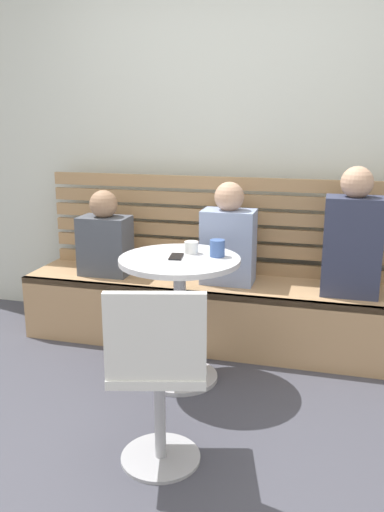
{
  "coord_description": "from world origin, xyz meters",
  "views": [
    {
      "loc": [
        0.67,
        -2.07,
        1.49
      ],
      "look_at": [
        -0.07,
        0.66,
        0.75
      ],
      "focal_mm": 36.96,
      "sensor_mm": 36.0,
      "label": 1
    }
  ],
  "objects_px": {
    "cafe_table": "(180,295)",
    "white_chair": "(158,372)",
    "phone_on_table": "(176,257)",
    "cup_mug_blue": "(217,248)",
    "person_child_left": "(105,238)",
    "person_adult": "(353,238)",
    "booth_bench": "(223,313)",
    "cup_ceramic_white": "(191,247)",
    "person_child_middle": "(229,239)"
  },
  "relations": [
    {
      "from": "phone_on_table",
      "to": "cup_mug_blue",
      "type": "bearing_deg",
      "value": 10.99
    },
    {
      "from": "white_chair",
      "to": "cup_ceramic_white",
      "type": "distance_m",
      "value": 0.98
    },
    {
      "from": "cup_ceramic_white",
      "to": "phone_on_table",
      "type": "relative_size",
      "value": 0.57
    },
    {
      "from": "white_chair",
      "to": "cup_mug_blue",
      "type": "height_order",
      "value": "white_chair"
    },
    {
      "from": "booth_bench",
      "to": "cup_ceramic_white",
      "type": "xyz_separation_m",
      "value": [
        -0.1,
        -0.45,
        0.55
      ]
    },
    {
      "from": "person_adult",
      "to": "phone_on_table",
      "type": "height_order",
      "value": "person_adult"
    },
    {
      "from": "phone_on_table",
      "to": "booth_bench",
      "type": "bearing_deg",
      "value": 65.58
    },
    {
      "from": "cup_mug_blue",
      "to": "person_child_middle",
      "type": "bearing_deg",
      "value": 93.77
    },
    {
      "from": "phone_on_table",
      "to": "person_child_middle",
      "type": "bearing_deg",
      "value": 63.01
    },
    {
      "from": "white_chair",
      "to": "person_child_left",
      "type": "relative_size",
      "value": 1.46
    },
    {
      "from": "person_adult",
      "to": "person_child_middle",
      "type": "relative_size",
      "value": 1.18
    },
    {
      "from": "white_chair",
      "to": "cup_mug_blue",
      "type": "bearing_deg",
      "value": 86.72
    },
    {
      "from": "phone_on_table",
      "to": "person_child_left",
      "type": "bearing_deg",
      "value": 133.21
    },
    {
      "from": "cafe_table",
      "to": "white_chair",
      "type": "relative_size",
      "value": 0.87
    },
    {
      "from": "person_adult",
      "to": "person_child_middle",
      "type": "bearing_deg",
      "value": 176.8
    },
    {
      "from": "person_adult",
      "to": "phone_on_table",
      "type": "relative_size",
      "value": 5.59
    },
    {
      "from": "white_chair",
      "to": "person_child_left",
      "type": "xyz_separation_m",
      "value": [
        -0.84,
        1.34,
        0.23
      ]
    },
    {
      "from": "person_adult",
      "to": "cup_ceramic_white",
      "type": "height_order",
      "value": "person_adult"
    },
    {
      "from": "cup_ceramic_white",
      "to": "person_child_middle",
      "type": "bearing_deg",
      "value": 74.41
    },
    {
      "from": "cup_ceramic_white",
      "to": "booth_bench",
      "type": "bearing_deg",
      "value": 77.72
    },
    {
      "from": "person_child_left",
      "to": "cup_ceramic_white",
      "type": "distance_m",
      "value": 0.85
    },
    {
      "from": "person_child_left",
      "to": "cafe_table",
      "type": "bearing_deg",
      "value": -37.46
    },
    {
      "from": "booth_bench",
      "to": "phone_on_table",
      "type": "distance_m",
      "value": 0.78
    },
    {
      "from": "person_child_middle",
      "to": "cup_ceramic_white",
      "type": "relative_size",
      "value": 8.28
    },
    {
      "from": "person_adult",
      "to": "cup_ceramic_white",
      "type": "relative_size",
      "value": 9.78
    },
    {
      "from": "booth_bench",
      "to": "phone_on_table",
      "type": "bearing_deg",
      "value": -105.74
    },
    {
      "from": "cafe_table",
      "to": "phone_on_table",
      "type": "xyz_separation_m",
      "value": [
        -0.02,
        0.0,
        0.23
      ]
    },
    {
      "from": "booth_bench",
      "to": "person_child_left",
      "type": "relative_size",
      "value": 4.63
    },
    {
      "from": "cafe_table",
      "to": "cup_ceramic_white",
      "type": "relative_size",
      "value": 9.25
    },
    {
      "from": "person_adult",
      "to": "person_child_middle",
      "type": "height_order",
      "value": "person_adult"
    },
    {
      "from": "person_adult",
      "to": "person_child_left",
      "type": "bearing_deg",
      "value": 179.62
    },
    {
      "from": "white_chair",
      "to": "person_adult",
      "type": "relative_size",
      "value": 1.09
    },
    {
      "from": "cafe_table",
      "to": "cup_ceramic_white",
      "type": "bearing_deg",
      "value": 70.38
    },
    {
      "from": "person_child_left",
      "to": "cup_mug_blue",
      "type": "xyz_separation_m",
      "value": [
        0.89,
        -0.45,
        0.09
      ]
    },
    {
      "from": "booth_bench",
      "to": "cafe_table",
      "type": "distance_m",
      "value": 0.64
    },
    {
      "from": "booth_bench",
      "to": "cup_ceramic_white",
      "type": "distance_m",
      "value": 0.72
    },
    {
      "from": "person_child_middle",
      "to": "phone_on_table",
      "type": "xyz_separation_m",
      "value": [
        -0.18,
        -0.56,
        0.01
      ]
    },
    {
      "from": "person_child_left",
      "to": "phone_on_table",
      "type": "bearing_deg",
      "value": -38.1
    },
    {
      "from": "person_child_left",
      "to": "person_child_middle",
      "type": "relative_size",
      "value": 0.88
    },
    {
      "from": "cafe_table",
      "to": "person_child_left",
      "type": "xyz_separation_m",
      "value": [
        -0.69,
        0.53,
        0.18
      ]
    },
    {
      "from": "person_child_middle",
      "to": "booth_bench",
      "type": "bearing_deg",
      "value": -166.61
    },
    {
      "from": "booth_bench",
      "to": "person_child_middle",
      "type": "relative_size",
      "value": 4.08
    },
    {
      "from": "white_chair",
      "to": "person_child_middle",
      "type": "xyz_separation_m",
      "value": [
        0.02,
        1.37,
        0.27
      ]
    },
    {
      "from": "person_adult",
      "to": "phone_on_table",
      "type": "bearing_deg",
      "value": -151.56
    },
    {
      "from": "white_chair",
      "to": "cup_mug_blue",
      "type": "relative_size",
      "value": 8.95
    },
    {
      "from": "booth_bench",
      "to": "person_child_left",
      "type": "bearing_deg",
      "value": -178.25
    },
    {
      "from": "white_chair",
      "to": "person_child_middle",
      "type": "distance_m",
      "value": 1.4
    },
    {
      "from": "cafe_table",
      "to": "cup_ceramic_white",
      "type": "xyz_separation_m",
      "value": [
        0.04,
        0.11,
        0.26
      ]
    },
    {
      "from": "white_chair",
      "to": "person_child_left",
      "type": "distance_m",
      "value": 1.6
    },
    {
      "from": "phone_on_table",
      "to": "white_chair",
      "type": "bearing_deg",
      "value": -87.22
    }
  ]
}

